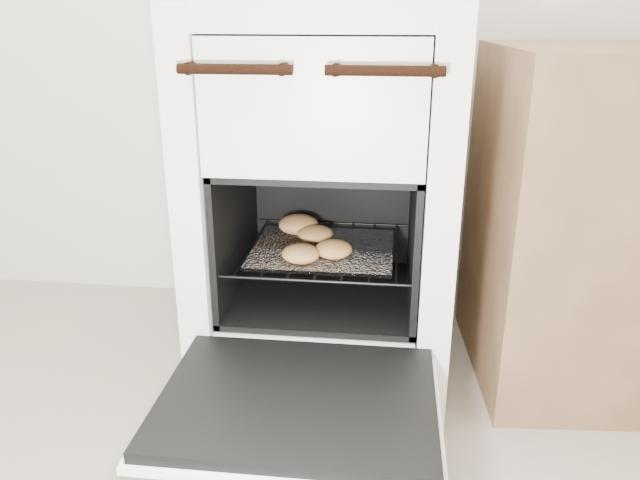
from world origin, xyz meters
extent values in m
cube|color=white|center=(0.10, 1.16, 0.48)|extent=(0.63, 0.67, 0.96)
cylinder|color=black|center=(-0.04, 0.81, 0.84)|extent=(0.23, 0.02, 0.02)
cylinder|color=black|center=(0.25, 0.81, 0.84)|extent=(0.23, 0.02, 0.02)
cube|color=black|center=(0.10, 0.62, 0.22)|extent=(0.54, 0.42, 0.03)
cube|color=white|center=(0.10, 0.62, 0.20)|extent=(0.57, 0.44, 0.02)
cylinder|color=black|center=(-0.12, 1.08, 0.36)|extent=(0.01, 0.44, 0.01)
cylinder|color=black|center=(0.33, 1.08, 0.36)|extent=(0.01, 0.44, 0.01)
cylinder|color=black|center=(0.10, 0.87, 0.36)|extent=(0.45, 0.01, 0.01)
cylinder|color=black|center=(0.10, 1.29, 0.36)|extent=(0.45, 0.01, 0.01)
cylinder|color=black|center=(-0.09, 1.08, 0.36)|extent=(0.01, 0.42, 0.01)
cylinder|color=black|center=(-0.02, 1.08, 0.36)|extent=(0.01, 0.42, 0.01)
cylinder|color=black|center=(0.04, 1.08, 0.36)|extent=(0.01, 0.42, 0.01)
cylinder|color=black|center=(0.10, 1.08, 0.36)|extent=(0.01, 0.42, 0.01)
cylinder|color=black|center=(0.17, 1.08, 0.36)|extent=(0.01, 0.42, 0.01)
cylinder|color=black|center=(0.23, 1.08, 0.36)|extent=(0.01, 0.42, 0.01)
cylinder|color=black|center=(0.29, 1.08, 0.36)|extent=(0.01, 0.42, 0.01)
cube|color=white|center=(0.10, 1.06, 0.37)|extent=(0.36, 0.31, 0.01)
ellipsoid|color=#C0854C|center=(0.14, 1.00, 0.40)|extent=(0.11, 0.11, 0.04)
ellipsoid|color=#C0854C|center=(0.08, 1.11, 0.39)|extent=(0.13, 0.13, 0.04)
ellipsoid|color=#C0854C|center=(0.06, 0.96, 0.40)|extent=(0.12, 0.12, 0.04)
ellipsoid|color=#C0854C|center=(0.02, 1.16, 0.40)|extent=(0.14, 0.14, 0.05)
camera|label=1|loc=(0.27, -0.42, 0.95)|focal=35.00mm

